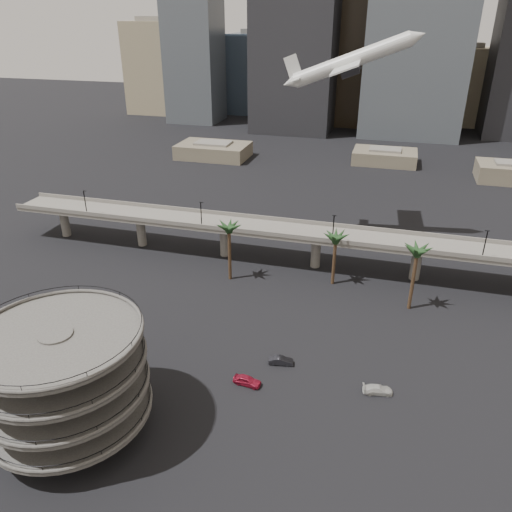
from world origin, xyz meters
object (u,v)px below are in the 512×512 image
(car_a, at_px, (247,381))
(car_c, at_px, (378,390))
(parking_ramp, at_px, (63,374))
(airborne_jet, at_px, (350,61))
(overpass, at_px, (269,232))
(car_b, at_px, (281,361))

(car_a, distance_m, car_c, 20.21)
(parking_ramp, bearing_deg, car_a, 37.19)
(airborne_jet, height_order, car_a, airborne_jet)
(overpass, relative_size, car_c, 28.40)
(parking_ramp, xyz_separation_m, airborne_jet, (26.77, 76.20, 33.22))
(car_a, distance_m, car_b, 7.53)
(airborne_jet, bearing_deg, car_c, -79.88)
(overpass, height_order, car_a, overpass)
(car_a, bearing_deg, car_c, -73.33)
(overpass, distance_m, car_c, 48.84)
(overpass, distance_m, airborne_jet, 41.97)
(car_a, xyz_separation_m, car_b, (3.95, 6.41, -0.08))
(car_c, bearing_deg, overpass, 23.15)
(parking_ramp, distance_m, car_c, 45.74)
(overpass, distance_m, car_a, 44.52)
(car_b, bearing_deg, car_c, -110.06)
(parking_ramp, distance_m, overpass, 60.46)
(overpass, height_order, car_c, overpass)
(car_a, relative_size, car_b, 1.09)
(airborne_jet, relative_size, car_a, 7.06)
(parking_ramp, relative_size, airborne_jet, 0.70)
(parking_ramp, relative_size, car_c, 4.85)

